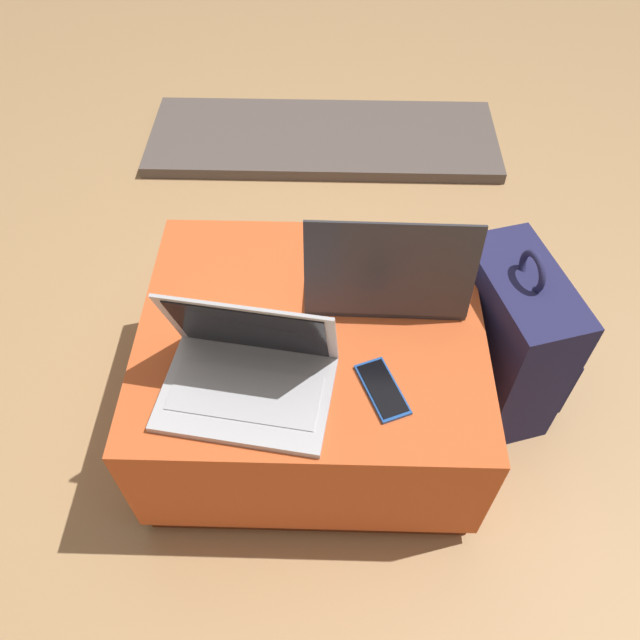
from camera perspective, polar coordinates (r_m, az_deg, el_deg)
name	(u,v)px	position (r m, az deg, el deg)	size (l,w,h in m)	color
ground_plane	(313,412)	(1.77, -0.65, -8.42)	(14.00, 14.00, 0.00)	tan
ottoman	(312,372)	(1.60, -0.72, -4.78)	(0.80, 0.70, 0.39)	maroon
laptop_near	(248,371)	(1.31, -6.62, -4.67)	(0.39, 0.29, 0.24)	#B7B7BC
laptop_far	(386,274)	(1.48, 6.03, 4.23)	(0.38, 0.27, 0.27)	#333338
cell_phone	(382,389)	(1.34, 5.72, -6.32)	(0.12, 0.17, 0.01)	#1E4C9E
backpack	(510,341)	(1.70, 16.95, -1.85)	(0.31, 0.39, 0.54)	#23234C
fireplace_hearth	(323,138)	(2.64, 0.30, 16.28)	(1.40, 0.50, 0.04)	#564C47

